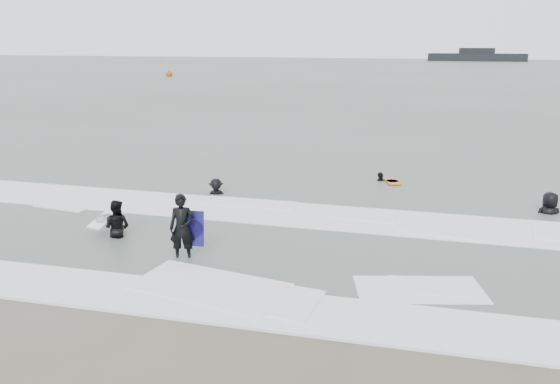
% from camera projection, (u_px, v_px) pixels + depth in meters
% --- Properties ---
extents(ground, '(320.00, 320.00, 0.00)m').
position_uv_depth(ground, '(226.00, 293.00, 12.77)').
color(ground, brown).
rests_on(ground, ground).
extents(sea, '(320.00, 320.00, 0.00)m').
position_uv_depth(sea, '(398.00, 76.00, 87.28)').
color(sea, '#47544C').
rests_on(sea, ground).
extents(surfer_centre, '(0.77, 0.61, 1.85)m').
position_uv_depth(surfer_centre, '(184.00, 260.00, 14.69)').
color(surfer_centre, black).
rests_on(surfer_centre, ground).
extents(surfer_wading, '(0.85, 0.66, 1.72)m').
position_uv_depth(surfer_wading, '(118.00, 237.00, 16.35)').
color(surfer_wading, black).
rests_on(surfer_wading, ground).
extents(surfer_breaker, '(1.10, 0.81, 1.52)m').
position_uv_depth(surfer_breaker, '(216.00, 196.00, 20.67)').
color(surfer_breaker, black).
rests_on(surfer_breaker, ground).
extents(surfer_right_near, '(0.97, 0.84, 1.56)m').
position_uv_depth(surfer_right_near, '(380.00, 182.00, 22.71)').
color(surfer_right_near, black).
rests_on(surfer_right_near, ground).
extents(surfer_right_far, '(1.06, 0.81, 1.94)m').
position_uv_depth(surfer_right_far, '(548.00, 215.00, 18.47)').
color(surfer_right_far, black).
rests_on(surfer_right_far, ground).
extents(surf_foam, '(30.03, 9.06, 0.09)m').
position_uv_depth(surf_foam, '(269.00, 238.00, 16.20)').
color(surf_foam, white).
rests_on(surf_foam, ground).
extents(bodyboards, '(8.76, 9.95, 1.25)m').
position_uv_depth(bodyboards, '(251.00, 206.00, 17.77)').
color(bodyboards, '#12104F').
rests_on(bodyboards, ground).
extents(buoy, '(1.00, 1.00, 1.65)m').
position_uv_depth(buoy, '(169.00, 74.00, 85.59)').
color(buoy, '#CE3E09').
rests_on(buoy, ground).
extents(vessel_horizon, '(24.88, 4.44, 3.38)m').
position_uv_depth(vessel_horizon, '(476.00, 56.00, 144.52)').
color(vessel_horizon, black).
rests_on(vessel_horizon, ground).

